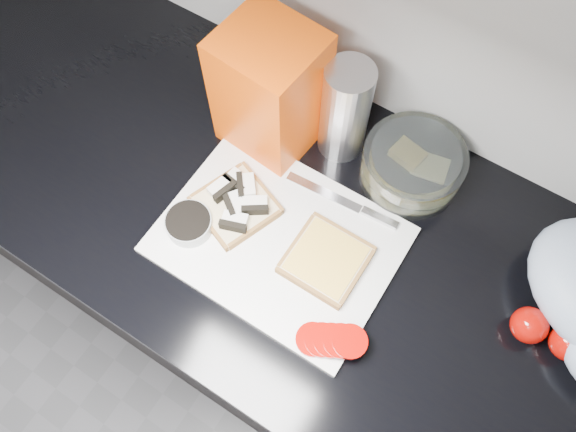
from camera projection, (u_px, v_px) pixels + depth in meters
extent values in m
cube|color=black|center=(343.00, 328.00, 1.39)|extent=(3.50, 0.60, 0.86)
cube|color=black|center=(365.00, 265.00, 0.99)|extent=(3.50, 0.64, 0.04)
cube|color=white|center=(279.00, 240.00, 0.98)|extent=(0.40, 0.30, 0.01)
cube|color=#C8B08D|center=(235.00, 206.00, 0.99)|extent=(0.16, 0.16, 0.02)
cube|color=white|center=(239.00, 180.00, 0.99)|extent=(0.05, 0.03, 0.02)
cube|color=black|center=(239.00, 180.00, 0.99)|extent=(0.05, 0.02, 0.02)
cube|color=white|center=(248.00, 186.00, 0.99)|extent=(0.05, 0.05, 0.02)
cube|color=black|center=(248.00, 186.00, 0.99)|extent=(0.04, 0.04, 0.02)
cube|color=white|center=(255.00, 204.00, 0.97)|extent=(0.05, 0.04, 0.02)
cube|color=black|center=(255.00, 204.00, 0.97)|extent=(0.04, 0.03, 0.02)
cube|color=white|center=(220.00, 187.00, 0.98)|extent=(0.04, 0.05, 0.02)
cube|color=black|center=(220.00, 187.00, 0.98)|extent=(0.02, 0.05, 0.02)
cube|color=white|center=(236.00, 204.00, 0.97)|extent=(0.05, 0.04, 0.02)
cube|color=black|center=(236.00, 204.00, 0.97)|extent=(0.04, 0.04, 0.02)
cube|color=white|center=(235.00, 220.00, 0.96)|extent=(0.05, 0.04, 0.02)
cube|color=black|center=(235.00, 220.00, 0.96)|extent=(0.05, 0.03, 0.02)
cube|color=#C8B08D|center=(326.00, 260.00, 0.95)|extent=(0.13, 0.13, 0.02)
cube|color=#EBBA45|center=(326.00, 258.00, 0.94)|extent=(0.11, 0.11, 0.00)
cylinder|color=#A80A03|center=(313.00, 339.00, 0.89)|extent=(0.07, 0.07, 0.01)
cylinder|color=#A80A03|center=(322.00, 340.00, 0.89)|extent=(0.06, 0.06, 0.01)
cylinder|color=#A80A03|center=(331.00, 340.00, 0.89)|extent=(0.06, 0.06, 0.01)
cylinder|color=#A80A03|center=(341.00, 341.00, 0.88)|extent=(0.07, 0.07, 0.01)
cylinder|color=#A80A03|center=(350.00, 341.00, 0.88)|extent=(0.07, 0.07, 0.01)
cube|color=#B1B1B5|center=(324.00, 192.00, 1.01)|extent=(0.15, 0.03, 0.00)
cube|color=#B1B1B5|center=(380.00, 218.00, 0.98)|extent=(0.07, 0.02, 0.01)
cylinder|color=#A6ABAB|center=(190.00, 225.00, 0.97)|extent=(0.08, 0.08, 0.04)
cylinder|color=black|center=(188.00, 221.00, 0.96)|extent=(0.08, 0.08, 0.01)
cylinder|color=silver|center=(335.00, 209.00, 1.01)|extent=(0.12, 0.12, 0.01)
cylinder|color=silver|center=(412.00, 166.00, 1.01)|extent=(0.18, 0.18, 0.08)
cube|color=#EBBA45|center=(405.00, 162.00, 1.01)|extent=(0.06, 0.05, 0.04)
cube|color=#DDCC84|center=(426.00, 177.00, 1.02)|extent=(0.07, 0.06, 0.01)
cube|color=#DE3903|center=(270.00, 92.00, 0.97)|extent=(0.17, 0.16, 0.25)
cylinder|color=silver|center=(345.00, 111.00, 0.98)|extent=(0.09, 0.09, 0.21)
sphere|color=#A80A03|center=(529.00, 325.00, 0.89)|extent=(0.06, 0.06, 0.06)
sphere|color=#A80A03|center=(568.00, 343.00, 0.88)|extent=(0.06, 0.06, 0.06)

